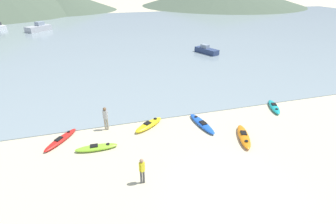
% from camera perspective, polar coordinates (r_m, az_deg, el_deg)
% --- Properties ---
extents(ground_plane, '(400.00, 400.00, 0.00)m').
position_cam_1_polar(ground_plane, '(14.30, 13.03, -16.52)').
color(ground_plane, beige).
extents(bay_water, '(160.00, 70.00, 0.06)m').
position_cam_1_polar(bay_water, '(53.36, -10.25, 16.32)').
color(bay_water, gray).
rests_on(bay_water, ground_plane).
extents(far_hill_midright, '(36.59, 36.59, 6.39)m').
position_cam_1_polar(far_hill_midright, '(100.01, -22.54, 21.58)').
color(far_hill_midright, '#4C5B47').
rests_on(far_hill_midright, ground_plane).
extents(kayak_on_sand_0, '(2.65, 0.72, 0.35)m').
position_cam_1_polar(kayak_on_sand_0, '(17.31, -15.31, -7.48)').
color(kayak_on_sand_0, '#8CCC2D').
rests_on(kayak_on_sand_0, ground_plane).
extents(kayak_on_sand_1, '(1.70, 3.06, 0.39)m').
position_cam_1_polar(kayak_on_sand_1, '(18.48, 16.17, -5.11)').
color(kayak_on_sand_1, orange).
rests_on(kayak_on_sand_1, ground_plane).
extents(kayak_on_sand_2, '(2.60, 2.16, 0.40)m').
position_cam_1_polar(kayak_on_sand_2, '(19.15, -4.22, -2.77)').
color(kayak_on_sand_2, yellow).
rests_on(kayak_on_sand_2, ground_plane).
extents(kayak_on_sand_3, '(1.13, 3.32, 0.34)m').
position_cam_1_polar(kayak_on_sand_3, '(19.46, 7.40, -2.52)').
color(kayak_on_sand_3, blue).
rests_on(kayak_on_sand_3, ground_plane).
extents(kayak_on_sand_4, '(1.57, 2.70, 0.37)m').
position_cam_1_polar(kayak_on_sand_4, '(23.48, 22.08, 1.06)').
color(kayak_on_sand_4, teal).
rests_on(kayak_on_sand_4, ground_plane).
extents(kayak_on_sand_5, '(2.26, 2.75, 0.32)m').
position_cam_1_polar(kayak_on_sand_5, '(18.89, -22.33, -5.58)').
color(kayak_on_sand_5, red).
rests_on(kayak_on_sand_5, ground_plane).
extents(person_near_foreground, '(0.32, 0.26, 1.56)m').
position_cam_1_polar(person_near_foreground, '(13.91, -5.67, -12.34)').
color(person_near_foreground, '#4C4C4C').
rests_on(person_near_foreground, ground_plane).
extents(person_near_waterline, '(0.36, 0.28, 1.77)m').
position_cam_1_polar(person_near_waterline, '(18.87, -13.45, -1.09)').
color(person_near_waterline, gray).
rests_on(person_near_waterline, ground_plane).
extents(moored_boat_0, '(3.04, 3.47, 1.33)m').
position_cam_1_polar(moored_boat_0, '(67.94, -32.77, 15.33)').
color(moored_boat_0, white).
rests_on(moored_boat_0, bay_water).
extents(moored_boat_2, '(2.56, 3.88, 1.20)m').
position_cam_1_polar(moored_boat_2, '(38.85, 8.37, 13.15)').
color(moored_boat_2, navy).
rests_on(moored_boat_2, bay_water).
extents(moored_boat_3, '(4.95, 4.97, 1.79)m').
position_cam_1_polar(moored_boat_3, '(61.48, -26.35, 16.09)').
color(moored_boat_3, '#B2B2B7').
rests_on(moored_boat_3, bay_water).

